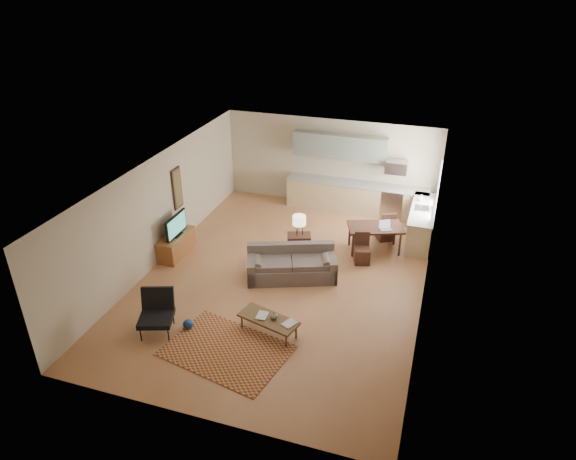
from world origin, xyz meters
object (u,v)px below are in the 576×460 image
(armchair, at_px, (156,315))
(console_table, at_px, (299,247))
(sofa, at_px, (292,264))
(dining_table, at_px, (374,238))
(coffee_table, at_px, (269,325))
(tv_credenza, at_px, (177,245))

(armchair, bearing_deg, console_table, 44.02)
(sofa, relative_size, armchair, 2.49)
(armchair, xyz_separation_m, dining_table, (3.66, 4.72, -0.09))
(sofa, distance_m, coffee_table, 2.15)
(sofa, height_order, armchair, armchair)
(sofa, height_order, console_table, sofa)
(armchair, bearing_deg, dining_table, 33.38)
(console_table, bearing_deg, armchair, -135.92)
(sofa, bearing_deg, dining_table, 28.05)
(console_table, distance_m, dining_table, 2.02)
(coffee_table, xyz_separation_m, armchair, (-2.18, -0.67, 0.25))
(console_table, bearing_deg, coffee_table, -103.60)
(armchair, bearing_deg, tv_credenza, 92.70)
(dining_table, bearing_deg, console_table, -170.16)
(coffee_table, distance_m, armchair, 2.30)
(armchair, distance_m, console_table, 4.18)
(tv_credenza, bearing_deg, dining_table, 20.29)
(tv_credenza, xyz_separation_m, dining_table, (4.82, 1.78, 0.07))
(dining_table, bearing_deg, armchair, -147.75)
(console_table, xyz_separation_m, dining_table, (1.76, 1.01, 0.01))
(console_table, height_order, dining_table, dining_table)
(tv_credenza, distance_m, dining_table, 5.14)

